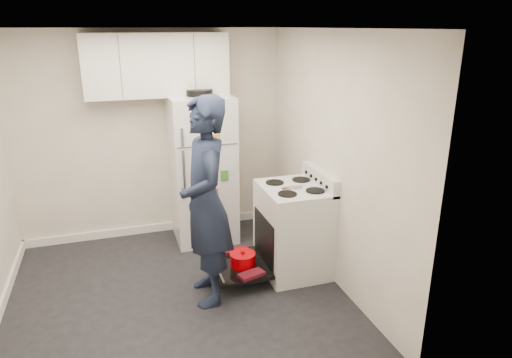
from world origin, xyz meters
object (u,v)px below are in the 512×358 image
object	(u,v)px
electric_range	(292,230)
refrigerator	(203,169)
person	(206,203)
open_oven_door	(241,263)

from	to	relation	value
electric_range	refrigerator	world-z (taller)	refrigerator
refrigerator	person	size ratio (longest dim) A/B	0.93
electric_range	refrigerator	distance (m)	1.38
open_oven_door	person	bearing A→B (deg)	-150.92
person	open_oven_door	bearing A→B (deg)	119.49
open_oven_door	refrigerator	distance (m)	1.33
person	refrigerator	bearing A→B (deg)	170.18
refrigerator	person	distance (m)	1.35
refrigerator	person	world-z (taller)	person
electric_range	person	distance (m)	1.12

